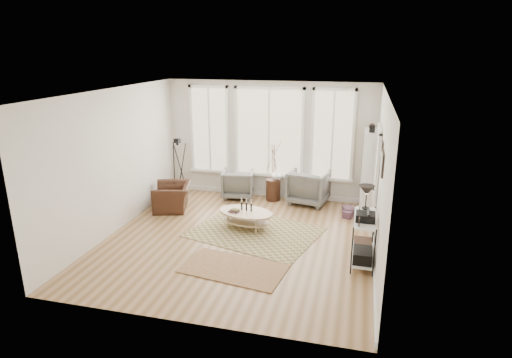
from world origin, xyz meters
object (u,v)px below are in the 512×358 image
(coffee_table, at_px, (246,215))
(accent_chair, at_px, (172,197))
(armchair_left, at_px, (238,184))
(side_table, at_px, (273,172))
(bookcase, at_px, (369,172))
(low_shelf, at_px, (364,234))
(armchair_right, at_px, (309,187))

(coffee_table, distance_m, accent_chair, 2.07)
(armchair_left, height_order, side_table, side_table)
(armchair_left, relative_size, accent_chair, 0.85)
(armchair_left, bearing_deg, bookcase, 165.17)
(coffee_table, relative_size, side_table, 0.87)
(low_shelf, distance_m, accent_chair, 4.64)
(armchair_right, relative_size, accent_chair, 0.99)
(coffee_table, xyz_separation_m, side_table, (0.20, 1.85, 0.44))
(armchair_left, xyz_separation_m, accent_chair, (-1.26, -1.19, -0.06))
(bookcase, relative_size, armchair_left, 2.62)
(coffee_table, height_order, accent_chair, accent_chair)
(coffee_table, distance_m, side_table, 1.91)
(coffee_table, bearing_deg, armchair_right, 59.51)
(low_shelf, distance_m, coffee_table, 2.58)
(bookcase, height_order, side_table, bookcase)
(armchair_right, xyz_separation_m, accent_chair, (-3.06, -1.19, -0.12))
(armchair_right, distance_m, accent_chair, 3.28)
(armchair_left, relative_size, armchair_right, 0.85)
(low_shelf, relative_size, accent_chair, 1.40)
(low_shelf, bearing_deg, accent_chair, 160.43)
(armchair_left, bearing_deg, side_table, 169.23)
(coffee_table, xyz_separation_m, armchair_right, (1.09, 1.85, 0.13))
(bookcase, height_order, accent_chair, bookcase)
(side_table, distance_m, accent_chair, 2.51)
(bookcase, height_order, low_shelf, bookcase)
(low_shelf, relative_size, armchair_right, 1.42)
(low_shelf, distance_m, side_table, 3.53)
(coffee_table, height_order, armchair_right, armchair_right)
(coffee_table, relative_size, armchair_left, 1.67)
(armchair_left, relative_size, side_table, 0.52)
(low_shelf, bearing_deg, armchair_left, 138.60)
(armchair_right, bearing_deg, bookcase, -178.64)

